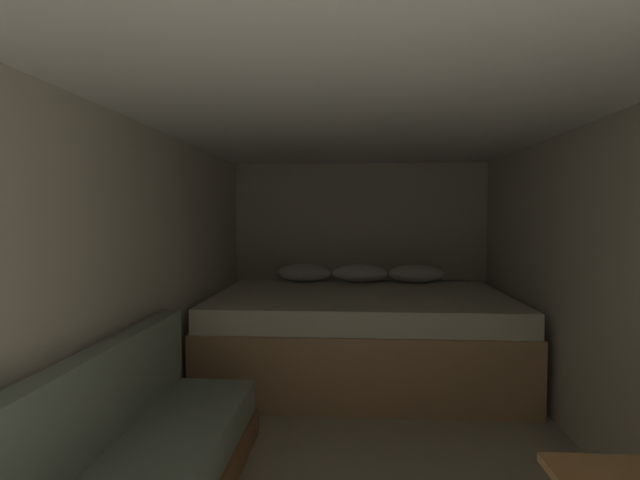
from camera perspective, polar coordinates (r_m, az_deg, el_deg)
name	(u,v)px	position (r m, az deg, el deg)	size (l,w,h in m)	color
wall_back	(359,256)	(5.30, 4.57, -1.90)	(2.76, 0.05, 1.98)	beige
wall_left	(116,297)	(2.92, -22.47, -6.06)	(0.05, 5.35, 1.98)	beige
wall_right	(633,303)	(2.98, 32.43, -6.13)	(0.05, 5.35, 1.98)	beige
ceiling_slab	(366,104)	(2.65, 5.38, 15.36)	(2.76, 5.35, 0.05)	white
bed	(360,333)	(4.46, 4.69, -10.69)	(2.54, 1.78, 0.93)	tan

